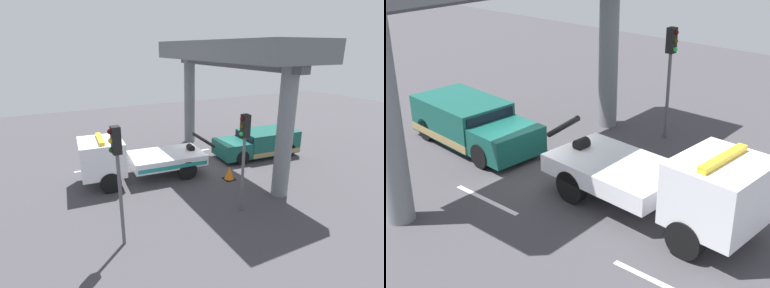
# 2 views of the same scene
# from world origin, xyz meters

# --- Properties ---
(ground_plane) EXTENTS (60.00, 40.00, 0.10)m
(ground_plane) POSITION_xyz_m (0.00, 0.00, -0.05)
(ground_plane) COLOR #423F44
(lane_stripe_mid) EXTENTS (2.60, 0.16, 0.01)m
(lane_stripe_mid) POSITION_xyz_m (0.00, -2.45, 0.00)
(lane_stripe_mid) COLOR silver
(lane_stripe_mid) RESTS_ON ground
(lane_stripe_east) EXTENTS (2.60, 0.16, 0.01)m
(lane_stripe_east) POSITION_xyz_m (6.00, -2.45, 0.00)
(lane_stripe_east) COLOR silver
(lane_stripe_east) RESTS_ON ground
(tow_truck_white) EXTENTS (7.32, 2.84, 2.46)m
(tow_truck_white) POSITION_xyz_m (4.74, -0.06, 1.20)
(tow_truck_white) COLOR white
(tow_truck_white) RESTS_ON ground
(towed_van_green) EXTENTS (5.35, 2.56, 1.58)m
(towed_van_green) POSITION_xyz_m (-3.58, 0.01, 0.78)
(towed_van_green) COLOR #145147
(towed_van_green) RESTS_ON ground
(traffic_light_near) EXTENTS (0.39, 0.32, 4.13)m
(traffic_light_near) POSITION_xyz_m (1.52, 5.04, 3.02)
(traffic_light_near) COLOR #515456
(traffic_light_near) RESTS_ON ground
(traffic_cone_orange) EXTENTS (0.57, 0.57, 0.68)m
(traffic_cone_orange) POSITION_xyz_m (0.19, 2.22, 0.32)
(traffic_cone_orange) COLOR orange
(traffic_cone_orange) RESTS_ON ground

